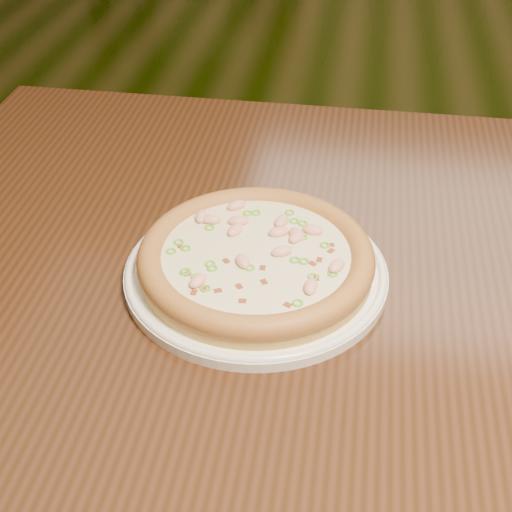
# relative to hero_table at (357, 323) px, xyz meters

# --- Properties ---
(ground) EXTENTS (9.00, 9.00, 0.00)m
(ground) POSITION_rel_hero_table_xyz_m (0.28, 0.60, -0.65)
(ground) COLOR black
(hero_table) EXTENTS (1.20, 0.80, 0.75)m
(hero_table) POSITION_rel_hero_table_xyz_m (0.00, 0.00, 0.00)
(hero_table) COLOR black
(hero_table) RESTS_ON ground
(plate) EXTENTS (0.29, 0.29, 0.02)m
(plate) POSITION_rel_hero_table_xyz_m (-0.12, -0.05, 0.11)
(plate) COLOR white
(plate) RESTS_ON hero_table
(pizza) EXTENTS (0.26, 0.26, 0.03)m
(pizza) POSITION_rel_hero_table_xyz_m (-0.12, -0.05, 0.13)
(pizza) COLOR gold
(pizza) RESTS_ON plate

